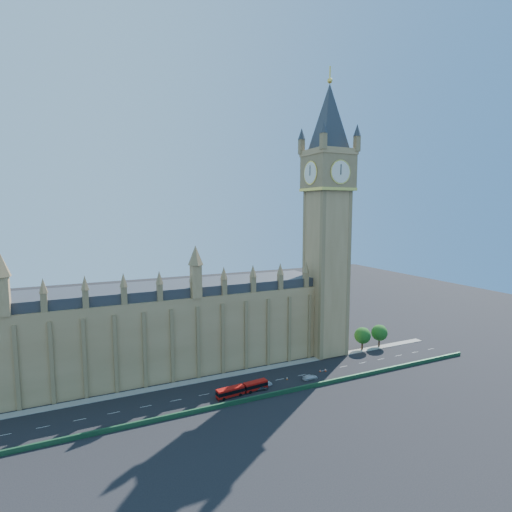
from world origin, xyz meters
name	(u,v)px	position (x,y,z in m)	size (l,w,h in m)	color
ground	(243,387)	(0.00, 0.00, 0.00)	(400.00, 400.00, 0.00)	black
palace_westminster	(142,331)	(-25.00, 22.00, 13.86)	(120.00, 20.00, 28.00)	#987749
elizabeth_tower	(327,201)	(38.00, 13.99, 54.56)	(20.59, 20.59, 105.00)	#987749
bridge_parapet	(256,398)	(0.00, -9.00, 0.60)	(160.00, 0.60, 1.20)	#1E4C2D
kerb_north	(232,374)	(0.00, 9.50, 0.08)	(160.00, 3.00, 0.16)	gray
tree_east_near	(363,335)	(52.22, 10.08, 5.64)	(6.00, 6.00, 8.50)	#382619
tree_east_far	(380,332)	(60.22, 10.08, 5.64)	(6.00, 6.00, 8.50)	#382619
red_bus	(242,389)	(-2.01, -4.01, 1.40)	(15.73, 3.76, 2.65)	#B00F0B
car_grey	(261,388)	(3.71, -4.12, 0.66)	(1.55, 3.85, 1.31)	#383B3F
car_silver	(265,384)	(5.80, -2.43, 0.72)	(1.51, 4.34, 1.43)	#B1B3B9
car_white	(310,377)	(20.48, -3.85, 0.71)	(1.99, 4.88, 1.42)	silver
cone_a	(287,378)	(14.03, -1.08, 0.37)	(0.56, 0.56, 0.76)	black
cone_b	(325,370)	(28.41, -0.44, 0.38)	(0.63, 0.63, 0.76)	black
cone_c	(320,371)	(26.56, -0.33, 0.37)	(0.50, 0.50, 0.75)	black
cone_d	(326,370)	(28.43, -0.86, 0.32)	(0.49, 0.49, 0.66)	black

